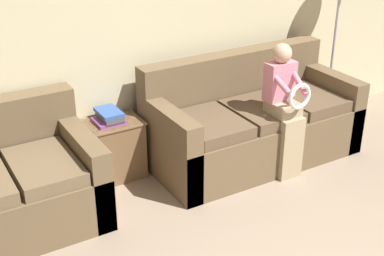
{
  "coord_description": "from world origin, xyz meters",
  "views": [
    {
      "loc": [
        -2.2,
        -1.53,
        2.52
      ],
      "look_at": [
        -0.33,
        1.63,
        0.77
      ],
      "focal_mm": 50.0,
      "sensor_mm": 36.0,
      "label": 1
    }
  ],
  "objects": [
    {
      "name": "couch_main",
      "position": [
        0.66,
        2.18,
        0.35
      ],
      "size": [
        2.01,
        0.92,
        0.98
      ],
      "color": "brown",
      "rests_on": "ground_plane"
    },
    {
      "name": "book_stack",
      "position": [
        -0.65,
        2.51,
        0.6
      ],
      "size": [
        0.25,
        0.28,
        0.11
      ],
      "color": "#7A4284",
      "rests_on": "side_shelf"
    },
    {
      "name": "wall_back",
      "position": [
        0.0,
        2.74,
        1.27
      ],
      "size": [
        7.13,
        0.06,
        2.55
      ],
      "color": "beige",
      "rests_on": "ground_plane"
    },
    {
      "name": "side_shelf",
      "position": [
        -0.65,
        2.5,
        0.28
      ],
      "size": [
        0.54,
        0.38,
        0.55
      ],
      "color": "brown",
      "rests_on": "ground_plane"
    },
    {
      "name": "couch_side",
      "position": [
        -1.62,
        2.24,
        0.33
      ],
      "size": [
        1.33,
        0.96,
        0.93
      ],
      "color": "brown",
      "rests_on": "ground_plane"
    },
    {
      "name": "child_left_seated",
      "position": [
        0.73,
        1.8,
        0.68
      ],
      "size": [
        0.28,
        0.38,
        1.21
      ],
      "color": "tan",
      "rests_on": "ground_plane"
    }
  ]
}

